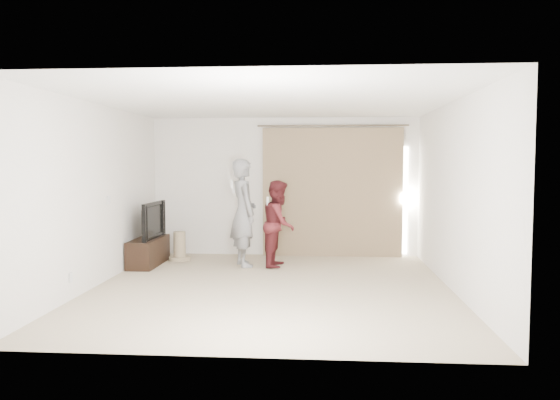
% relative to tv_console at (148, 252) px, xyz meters
% --- Properties ---
extents(floor, '(5.50, 5.50, 0.00)m').
position_rel_tv_console_xyz_m(floor, '(2.27, -1.56, -0.23)').
color(floor, tan).
rests_on(floor, ground).
extents(wall_back, '(5.00, 0.04, 2.60)m').
position_rel_tv_console_xyz_m(wall_back, '(2.27, 1.19, 1.07)').
color(wall_back, white).
rests_on(wall_back, ground).
extents(wall_left, '(0.04, 5.50, 2.60)m').
position_rel_tv_console_xyz_m(wall_left, '(-0.23, -1.56, 1.07)').
color(wall_left, white).
rests_on(wall_left, ground).
extents(ceiling, '(5.00, 5.50, 0.01)m').
position_rel_tv_console_xyz_m(ceiling, '(2.27, -1.56, 2.37)').
color(ceiling, white).
rests_on(ceiling, wall_back).
extents(curtain, '(2.80, 0.11, 2.46)m').
position_rel_tv_console_xyz_m(curtain, '(3.18, 1.12, 0.97)').
color(curtain, '#9C7E60').
rests_on(curtain, ground).
extents(tv_console, '(0.41, 1.20, 0.46)m').
position_rel_tv_console_xyz_m(tv_console, '(0.00, 0.00, 0.00)').
color(tv_console, black).
rests_on(tv_console, ground).
extents(tv, '(0.16, 1.09, 0.62)m').
position_rel_tv_console_xyz_m(tv, '(0.00, 0.00, 0.54)').
color(tv, black).
rests_on(tv, tv_console).
extents(scratching_post, '(0.39, 0.39, 0.52)m').
position_rel_tv_console_xyz_m(scratching_post, '(0.42, 0.47, -0.02)').
color(scratching_post, tan).
rests_on(scratching_post, ground).
extents(person_man, '(0.67, 0.78, 1.82)m').
position_rel_tv_console_xyz_m(person_man, '(1.65, 0.03, 0.68)').
color(person_man, gray).
rests_on(person_man, ground).
extents(person_woman, '(0.62, 0.76, 1.46)m').
position_rel_tv_console_xyz_m(person_woman, '(2.25, 0.04, 0.50)').
color(person_woman, '#51191D').
rests_on(person_woman, ground).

